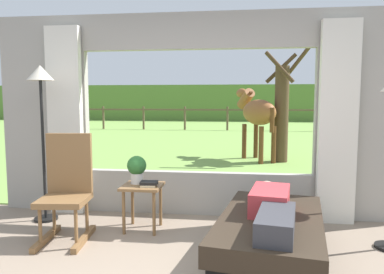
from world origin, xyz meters
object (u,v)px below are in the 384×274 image
(recliner_sofa, at_px, (271,238))
(potted_plant, at_px, (137,168))
(floor_lamp_left, at_px, (41,96))
(pasture_tree, at_px, (282,110))
(rocking_chair, at_px, (67,188))
(reclining_person, at_px, (272,207))
(horse, at_px, (257,113))
(book_stack, at_px, (149,184))
(side_table, at_px, (143,193))

(recliner_sofa, bearing_deg, potted_plant, 163.63)
(floor_lamp_left, relative_size, pasture_tree, 0.69)
(rocking_chair, height_order, pasture_tree, pasture_tree)
(reclining_person, distance_m, horse, 5.67)
(floor_lamp_left, bearing_deg, reclining_person, -18.46)
(reclining_person, distance_m, potted_plant, 1.65)
(book_stack, relative_size, pasture_tree, 0.07)
(book_stack, xyz_separation_m, pasture_tree, (1.97, 4.85, 0.69))
(potted_plant, xyz_separation_m, pasture_tree, (2.14, 4.73, 0.53))
(reclining_person, bearing_deg, horse, 98.39)
(reclining_person, bearing_deg, pasture_tree, 92.58)
(rocking_chair, xyz_separation_m, side_table, (0.73, 0.35, -0.12))
(recliner_sofa, relative_size, pasture_tree, 0.67)
(rocking_chair, xyz_separation_m, pasture_tree, (2.79, 5.14, 0.69))
(side_table, height_order, potted_plant, potted_plant)
(potted_plant, bearing_deg, recliner_sofa, -26.02)
(potted_plant, bearing_deg, side_table, -36.87)
(potted_plant, bearing_deg, floor_lamp_left, 174.02)
(recliner_sofa, bearing_deg, pasture_tree, 92.52)
(horse, height_order, pasture_tree, pasture_tree)
(rocking_chair, distance_m, floor_lamp_left, 1.24)
(book_stack, bearing_deg, pasture_tree, 67.89)
(reclining_person, relative_size, pasture_tree, 0.53)
(reclining_person, xyz_separation_m, book_stack, (-1.29, 0.65, 0.03))
(floor_lamp_left, distance_m, horse, 5.51)
(rocking_chair, bearing_deg, side_table, 18.97)
(potted_plant, xyz_separation_m, book_stack, (0.17, -0.12, -0.15))
(potted_plant, distance_m, book_stack, 0.25)
(horse, bearing_deg, reclining_person, -117.14)
(side_table, height_order, horse, horse)
(potted_plant, relative_size, floor_lamp_left, 0.17)
(potted_plant, bearing_deg, horse, 72.03)
(reclining_person, bearing_deg, side_table, 162.68)
(book_stack, relative_size, horse, 0.11)
(reclining_person, height_order, potted_plant, potted_plant)
(side_table, height_order, floor_lamp_left, floor_lamp_left)
(rocking_chair, bearing_deg, pasture_tree, 55.19)
(recliner_sofa, distance_m, horse, 5.66)
(reclining_person, height_order, floor_lamp_left, floor_lamp_left)
(side_table, bearing_deg, recliner_sofa, -25.31)
(pasture_tree, bearing_deg, reclining_person, -97.06)
(recliner_sofa, distance_m, pasture_tree, 5.58)
(recliner_sofa, relative_size, potted_plant, 5.71)
(potted_plant, distance_m, pasture_tree, 5.22)
(rocking_chair, distance_m, horse, 5.76)
(floor_lamp_left, xyz_separation_m, pasture_tree, (3.33, 4.61, -0.29))
(recliner_sofa, bearing_deg, rocking_chair, -178.59)
(side_table, distance_m, potted_plant, 0.29)
(recliner_sofa, distance_m, side_table, 1.54)
(recliner_sofa, bearing_deg, floor_lamp_left, 172.15)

